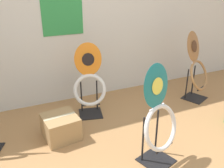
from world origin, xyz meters
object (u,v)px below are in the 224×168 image
at_px(toilet_seat_display_teal_sax, 159,120).
at_px(toilet_seat_display_orange_sun, 89,84).
at_px(storage_box, 61,127).
at_px(toilet_seat_display_woodgrain, 197,68).

relative_size(toilet_seat_display_teal_sax, toilet_seat_display_orange_sun, 1.05).
height_order(toilet_seat_display_orange_sun, storage_box, toilet_seat_display_orange_sun).
bearing_deg(storage_box, toilet_seat_display_orange_sun, 36.74).
height_order(toilet_seat_display_orange_sun, toilet_seat_display_woodgrain, toilet_seat_display_woodgrain).
distance_m(toilet_seat_display_orange_sun, storage_box, 0.63).
bearing_deg(toilet_seat_display_orange_sun, storage_box, -143.26).
xyz_separation_m(toilet_seat_display_teal_sax, toilet_seat_display_woodgrain, (1.21, 0.90, 0.01)).
height_order(toilet_seat_display_teal_sax, toilet_seat_display_woodgrain, toilet_seat_display_teal_sax).
xyz_separation_m(toilet_seat_display_teal_sax, storage_box, (-0.72, 0.73, -0.31)).
bearing_deg(toilet_seat_display_orange_sun, toilet_seat_display_woodgrain, -6.44).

